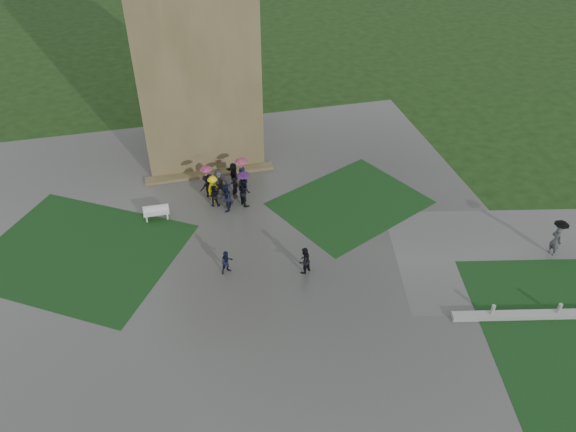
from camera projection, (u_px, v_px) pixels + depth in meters
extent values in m
plane|color=black|center=(235.00, 275.00, 31.41)|extent=(120.00, 120.00, 0.00)
cube|color=#3C3C39|center=(229.00, 252.00, 32.95)|extent=(34.00, 34.00, 0.02)
cube|color=black|center=(80.00, 253.00, 32.90)|extent=(14.10, 13.46, 0.01)
cube|color=black|center=(350.00, 203.00, 36.87)|extent=(11.12, 10.15, 0.01)
cube|color=brown|center=(191.00, 27.00, 37.62)|extent=(8.00, 8.00, 18.00)
cube|color=brown|center=(210.00, 173.00, 39.55)|extent=(9.00, 0.80, 0.22)
cylinder|color=gray|center=(492.00, 312.00, 28.56)|extent=(0.20, 0.20, 0.90)
cylinder|color=gray|center=(559.00, 310.00, 28.64)|extent=(0.20, 0.20, 0.90)
cube|color=silver|center=(156.00, 213.00, 35.19)|extent=(1.60, 0.49, 0.06)
cube|color=silver|center=(147.00, 218.00, 35.23)|extent=(0.09, 0.43, 0.45)
cube|color=silver|center=(167.00, 215.00, 35.46)|extent=(0.09, 0.43, 0.45)
cube|color=silver|center=(156.00, 208.00, 35.23)|extent=(1.59, 0.07, 0.42)
imported|color=black|center=(235.00, 188.00, 36.96)|extent=(0.61, 0.65, 1.50)
imported|color=black|center=(242.00, 178.00, 37.82)|extent=(0.96, 0.86, 1.63)
imported|color=black|center=(233.00, 174.00, 38.09)|extent=(0.92, 1.67, 1.71)
imported|color=#46474C|center=(219.00, 182.00, 37.16)|extent=(1.87, 1.40, 1.92)
imported|color=black|center=(210.00, 185.00, 37.05)|extent=(0.67, 0.49, 1.71)
imported|color=black|center=(208.00, 186.00, 37.04)|extent=(1.16, 0.83, 1.61)
imported|color=yellow|center=(213.00, 189.00, 36.58)|extent=(1.16, 1.34, 1.86)
imported|color=black|center=(214.00, 196.00, 36.22)|extent=(0.81, 0.56, 1.52)
imported|color=black|center=(225.00, 198.00, 35.66)|extent=(0.79, 1.05, 1.92)
imported|color=#46474C|center=(229.00, 192.00, 36.31)|extent=(0.93, 1.17, 1.76)
imported|color=black|center=(244.00, 192.00, 36.23)|extent=(0.82, 1.06, 1.92)
imported|color=#E45E99|center=(206.00, 171.00, 36.33)|extent=(0.81, 0.81, 0.71)
imported|color=#71338D|center=(243.00, 177.00, 35.55)|extent=(0.86, 0.86, 0.76)
imported|color=black|center=(218.00, 167.00, 36.44)|extent=(1.04, 1.04, 0.95)
imported|color=#E45E99|center=(241.00, 163.00, 37.12)|extent=(0.86, 0.86, 0.75)
imported|color=black|center=(227.00, 262.00, 31.14)|extent=(0.80, 0.62, 1.46)
imported|color=black|center=(304.00, 260.00, 31.09)|extent=(0.93, 0.83, 1.67)
imported|color=#46474C|center=(556.00, 241.00, 32.28)|extent=(0.59, 0.77, 1.89)
imported|color=black|center=(561.00, 226.00, 31.64)|extent=(0.80, 0.80, 0.71)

